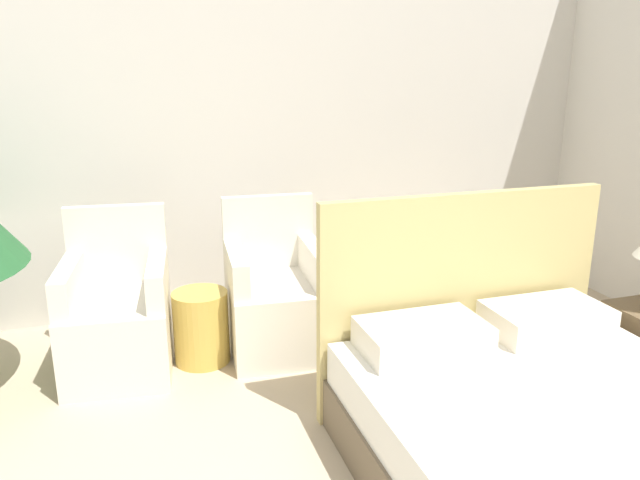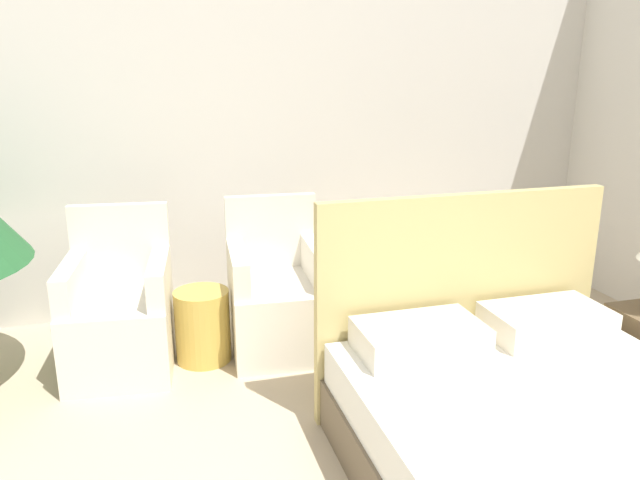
{
  "view_description": "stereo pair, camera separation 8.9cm",
  "coord_description": "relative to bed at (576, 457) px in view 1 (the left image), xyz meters",
  "views": [
    {
      "loc": [
        -0.81,
        -0.36,
        1.78
      ],
      "look_at": [
        0.18,
        2.76,
        0.83
      ],
      "focal_mm": 35.0,
      "sensor_mm": 36.0,
      "label": 1
    },
    {
      "loc": [
        -0.72,
        -0.39,
        1.78
      ],
      "look_at": [
        0.18,
        2.76,
        0.83
      ],
      "focal_mm": 35.0,
      "sensor_mm": 36.0,
      "label": 2
    }
  ],
  "objects": [
    {
      "name": "wall_back",
      "position": [
        -0.81,
        2.68,
        1.19
      ],
      "size": [
        10.0,
        0.06,
        2.9
      ],
      "color": "silver",
      "rests_on": "ground_plane"
    },
    {
      "name": "bed",
      "position": [
        0.0,
        0.0,
        0.0
      ],
      "size": [
        1.56,
        2.08,
        1.15
      ],
      "color": "brown",
      "rests_on": "ground_plane"
    },
    {
      "name": "armchair_near_window_left",
      "position": [
        -1.73,
        1.84,
        0.04
      ],
      "size": [
        0.66,
        0.74,
        0.94
      ],
      "rotation": [
        0.0,
        0.0,
        -0.11
      ],
      "color": "silver",
      "rests_on": "ground_plane"
    },
    {
      "name": "armchair_near_window_right",
      "position": [
        -0.77,
        1.84,
        0.04
      ],
      "size": [
        0.64,
        0.72,
        0.94
      ],
      "rotation": [
        0.0,
        0.0,
        -0.07
      ],
      "color": "silver",
      "rests_on": "ground_plane"
    },
    {
      "name": "side_table",
      "position": [
        -1.25,
        1.8,
        -0.04
      ],
      "size": [
        0.33,
        0.33,
        0.45
      ],
      "color": "gold",
      "rests_on": "ground_plane"
    }
  ]
}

